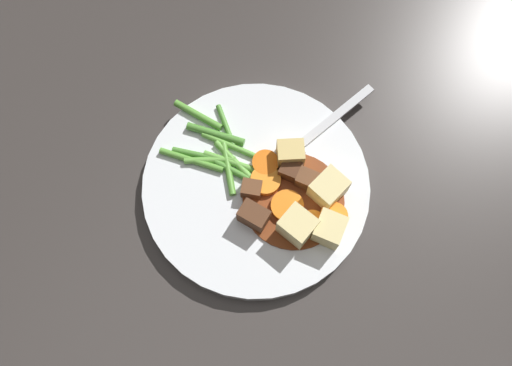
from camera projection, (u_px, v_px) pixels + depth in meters
ground_plane at (256, 188)px, 0.57m from camera, size 3.00×3.00×0.00m
dinner_plate at (256, 186)px, 0.56m from camera, size 0.25×0.25×0.02m
stew_sauce at (293, 201)px, 0.55m from camera, size 0.11×0.11×0.00m
carrot_slice_0 at (267, 164)px, 0.56m from camera, size 0.04×0.04×0.01m
carrot_slice_1 at (287, 206)px, 0.54m from camera, size 0.05×0.05×0.01m
carrot_slice_2 at (312, 223)px, 0.53m from camera, size 0.04×0.04×0.01m
carrot_slice_3 at (266, 181)px, 0.55m from camera, size 0.05×0.05×0.01m
carrot_slice_4 at (334, 214)px, 0.53m from camera, size 0.04×0.04×0.01m
potato_chunk_0 at (297, 226)px, 0.52m from camera, size 0.04×0.04×0.03m
potato_chunk_1 at (290, 154)px, 0.55m from camera, size 0.04×0.04×0.03m
potato_chunk_2 at (329, 229)px, 0.52m from camera, size 0.03×0.03×0.03m
potato_chunk_3 at (328, 189)px, 0.54m from camera, size 0.04×0.04×0.03m
meat_chunk_0 at (307, 180)px, 0.54m from camera, size 0.02×0.02×0.02m
meat_chunk_1 at (254, 216)px, 0.53m from camera, size 0.03×0.02×0.02m
meat_chunk_2 at (249, 188)px, 0.54m from camera, size 0.03×0.02×0.02m
meat_chunk_3 at (290, 171)px, 0.55m from camera, size 0.02×0.02×0.02m
green_bean_0 at (191, 160)px, 0.56m from camera, size 0.08×0.02×0.01m
green_bean_1 at (216, 134)px, 0.57m from camera, size 0.07×0.02×0.01m
green_bean_2 at (199, 154)px, 0.56m from camera, size 0.06×0.02×0.01m
green_bean_3 at (232, 146)px, 0.57m from camera, size 0.07×0.01×0.01m
green_bean_4 at (236, 164)px, 0.56m from camera, size 0.08×0.02×0.01m
green_bean_5 at (226, 125)px, 0.57m from camera, size 0.04×0.04×0.01m
green_bean_6 at (198, 115)px, 0.58m from camera, size 0.06×0.01×0.01m
green_bean_7 at (240, 172)px, 0.55m from camera, size 0.06×0.01×0.01m
green_bean_8 at (236, 162)px, 0.56m from camera, size 0.06×0.03×0.01m
green_bean_9 at (209, 161)px, 0.56m from camera, size 0.05×0.03×0.01m
green_bean_10 at (230, 165)px, 0.56m from camera, size 0.04×0.05×0.01m
fork at (313, 135)px, 0.57m from camera, size 0.08×0.17×0.00m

